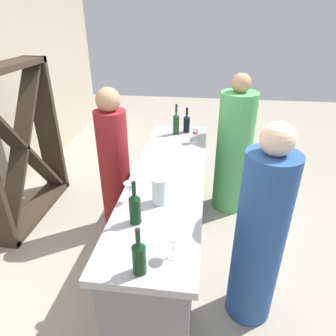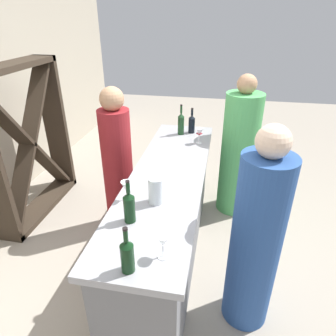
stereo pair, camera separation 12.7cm
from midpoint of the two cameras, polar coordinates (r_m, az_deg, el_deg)
The scene contains 14 objects.
ground_plane at distance 3.06m, azimuth 1.24°, elevation -16.17°, with size 12.00×12.00×0.00m, color #9E9384.
bar_counter at distance 2.76m, azimuth 1.34°, elevation -9.27°, with size 2.36×0.61×0.91m.
wine_rack at distance 3.58m, azimuth -24.22°, elevation 4.22°, with size 1.24×0.28×1.68m.
wine_bottle_leftmost_dark_green at distance 1.60m, azimuth -5.43°, elevation -16.18°, with size 0.07×0.07×0.28m.
wine_bottle_second_left_dark_green at distance 1.92m, azimuth -5.50°, elevation -7.28°, with size 0.08×0.08×0.30m.
wine_bottle_center_olive_green at distance 3.29m, azimuth 3.60°, elevation 8.50°, with size 0.07×0.07×0.33m.
wine_bottle_second_right_near_black at distance 3.35m, azimuth 5.62°, elevation 8.42°, with size 0.07×0.07×0.28m.
wine_glass_near_left at distance 3.08m, azimuth 7.16°, elevation 6.68°, with size 0.07×0.07×0.16m.
wine_glass_near_center at distance 1.66m, azimuth 1.29°, elevation -13.83°, with size 0.08×0.08×0.15m.
wine_glass_near_right at distance 2.14m, azimuth -6.22°, elevation -3.70°, with size 0.08×0.08×0.15m.
water_pitcher at distance 2.10m, azimuth -0.62°, elevation -4.30°, with size 0.11×0.11×0.19m.
person_left_guest at distance 2.21m, azimuth 17.98°, elevation -13.17°, with size 0.36×0.36×1.57m.
person_center_guest at distance 3.43m, azimuth 14.35°, elevation 2.75°, with size 0.48×0.48×1.58m.
person_right_guest at distance 3.08m, azimuth -8.40°, elevation 0.34°, with size 0.38×0.38×1.52m.
Camera 2 is at (-2.16, -0.41, 2.13)m, focal length 32.02 mm.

